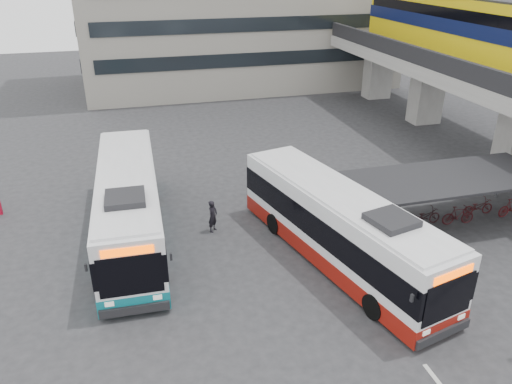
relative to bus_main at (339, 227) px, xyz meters
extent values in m
plane|color=#28282B|center=(-2.23, -1.34, -1.63)|extent=(120.00, 120.00, 0.00)
cube|color=gray|center=(14.77, 16.66, 0.67)|extent=(2.20, 1.60, 4.60)
cube|color=gray|center=(14.77, 24.66, 0.67)|extent=(2.20, 1.60, 4.60)
cube|color=gray|center=(14.77, 10.66, 3.42)|extent=(8.00, 32.00, 0.90)
cube|color=black|center=(11.02, 10.66, 4.42)|extent=(0.35, 32.00, 1.10)
cube|color=#DABB0C|center=(14.77, 14.38, 5.97)|extent=(2.90, 20.00, 3.90)
cube|color=#0A1138|center=(14.77, 14.38, 6.17)|extent=(2.98, 20.02, 0.90)
cube|color=black|center=(14.77, 14.38, 6.97)|extent=(2.96, 19.20, 0.70)
cylinder|color=#595B60|center=(1.47, 3.46, -0.43)|extent=(0.12, 0.12, 2.40)
cylinder|color=#595B60|center=(11.07, 3.46, -0.43)|extent=(0.12, 0.12, 2.40)
cylinder|color=#595B60|center=(1.47, -0.14, -0.43)|extent=(0.12, 0.12, 2.40)
cube|color=black|center=(6.27, 1.66, 0.85)|extent=(10.00, 4.00, 0.12)
imported|color=black|center=(2.27, 1.66, -1.18)|extent=(1.71, 0.60, 0.90)
imported|color=black|center=(3.87, 1.66, -1.13)|extent=(1.66, 0.47, 1.00)
imported|color=black|center=(5.47, 1.66, -1.18)|extent=(1.72, 0.60, 0.90)
imported|color=black|center=(7.07, 1.66, -1.13)|extent=(1.66, 0.47, 1.00)
imported|color=#350C0F|center=(8.67, 1.66, -1.18)|extent=(1.71, 0.60, 0.90)
imported|color=#3F0C0F|center=(10.27, 1.66, -1.13)|extent=(1.66, 0.47, 1.00)
cube|color=beige|center=(0.27, -7.34, -1.63)|extent=(0.15, 1.60, 0.01)
cube|color=beige|center=(0.27, -4.34, -1.63)|extent=(0.15, 1.60, 0.01)
cube|color=beige|center=(0.27, -1.34, -1.63)|extent=(0.15, 1.60, 0.01)
cube|color=white|center=(0.00, 0.02, 0.17)|extent=(5.19, 12.11, 2.71)
cube|color=maroon|center=(0.00, 0.02, -1.09)|extent=(5.24, 12.15, 0.74)
cube|color=black|center=(0.00, 0.02, 0.29)|extent=(5.26, 12.14, 1.14)
cube|color=#F24A00|center=(1.37, -5.74, 1.18)|extent=(1.73, 0.49, 0.30)
cube|color=black|center=(0.68, -2.86, 1.74)|extent=(1.84, 1.89, 0.28)
cylinder|color=black|center=(-0.27, -3.94, -1.14)|extent=(0.52, 1.03, 0.99)
cylinder|color=black|center=(0.37, 3.52, -1.14)|extent=(0.52, 1.03, 0.99)
cube|color=white|center=(-8.52, 4.40, 0.21)|extent=(2.95, 12.21, 2.78)
cube|color=#0D6A75|center=(-8.52, 4.40, -1.08)|extent=(2.99, 12.25, 0.76)
cube|color=black|center=(-8.52, 4.40, 0.34)|extent=(3.01, 12.23, 1.16)
cube|color=#F24A00|center=(-8.70, -1.67, 1.25)|extent=(1.81, 0.14, 0.30)
cube|color=black|center=(-8.61, 1.37, 1.83)|extent=(1.60, 1.67, 0.28)
cylinder|color=black|center=(-9.84, 0.55, -1.13)|extent=(0.33, 1.02, 1.01)
cylinder|color=black|center=(-7.20, 7.76, -1.13)|extent=(0.33, 1.02, 1.01)
imported|color=black|center=(-4.73, 3.91, -0.83)|extent=(0.68, 0.69, 1.61)
camera|label=1|loc=(-8.29, -16.92, 10.46)|focal=35.00mm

